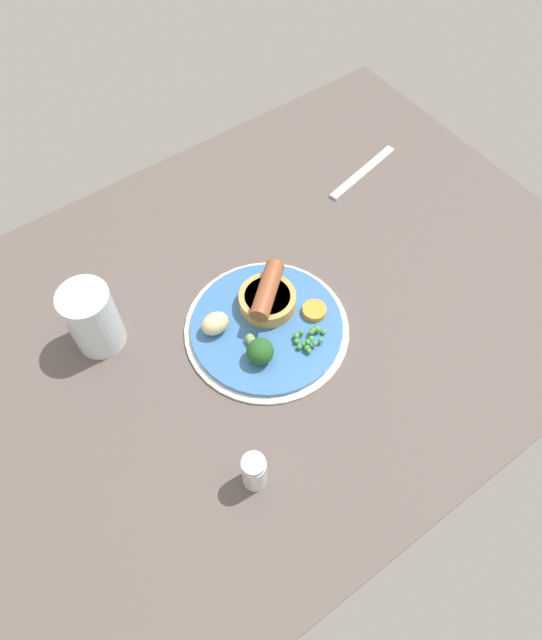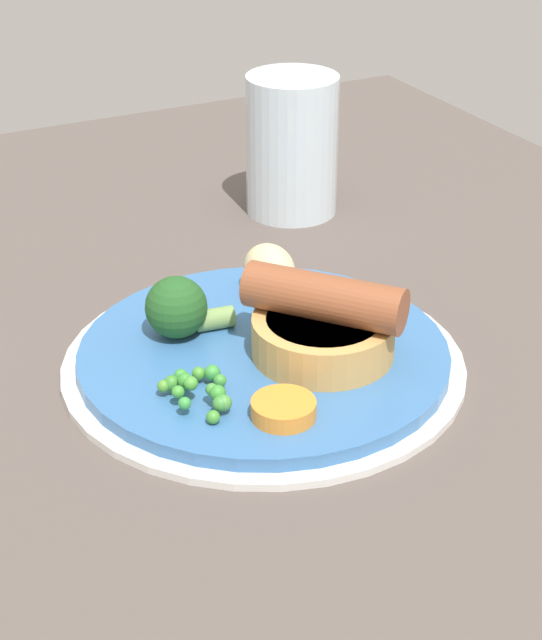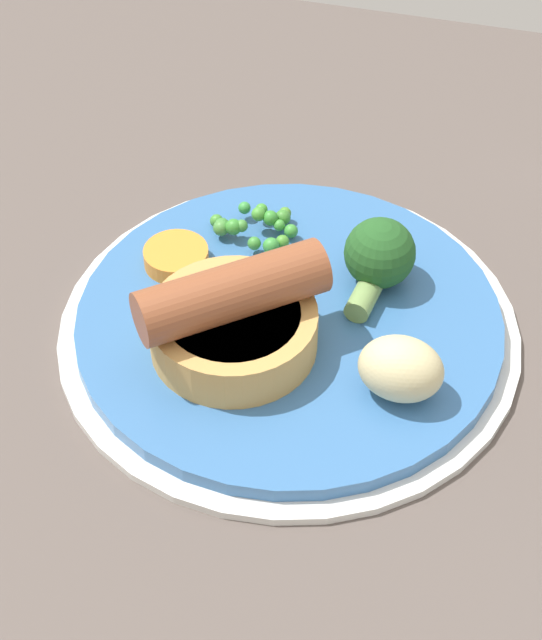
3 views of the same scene
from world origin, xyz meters
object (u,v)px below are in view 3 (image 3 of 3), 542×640
object	(u,v)px
dinner_plate	(289,326)
potato_chunk_0	(401,369)
broccoli_floret_near	(379,256)
pea_pile	(256,226)
carrot_slice_2	(176,257)
sausage_pudding	(228,320)

from	to	relation	value
dinner_plate	potato_chunk_0	world-z (taller)	potato_chunk_0
dinner_plate	broccoli_floret_near	bearing A→B (deg)	-135.65
pea_pile	potato_chunk_0	size ratio (longest dim) A/B	1.23
dinner_plate	broccoli_floret_near	world-z (taller)	broccoli_floret_near
pea_pile	carrot_slice_2	xyz separation A→B (cm)	(3.82, 3.53, -0.29)
dinner_plate	potato_chunk_0	size ratio (longest dim) A/B	5.83
potato_chunk_0	carrot_slice_2	world-z (taller)	potato_chunk_0
broccoli_floret_near	carrot_slice_2	distance (cm)	11.78
sausage_pudding	carrot_slice_2	size ratio (longest dim) A/B	2.56
sausage_pudding	carrot_slice_2	world-z (taller)	sausage_pudding
pea_pile	potato_chunk_0	bearing A→B (deg)	136.73
dinner_plate	carrot_slice_2	distance (cm)	7.96
pea_pile	sausage_pudding	bearing A→B (deg)	97.00
dinner_plate	broccoli_floret_near	size ratio (longest dim) A/B	4.37
carrot_slice_2	pea_pile	bearing A→B (deg)	-137.21
dinner_plate	pea_pile	distance (cm)	7.20
potato_chunk_0	carrot_slice_2	distance (cm)	15.72
dinner_plate	sausage_pudding	distance (cm)	5.05
broccoli_floret_near	potato_chunk_0	xyz separation A→B (cm)	(-2.74, 7.94, -0.19)
sausage_pudding	carrot_slice_2	bearing A→B (deg)	91.16
dinner_plate	carrot_slice_2	size ratio (longest dim) A/B	6.84
dinner_plate	sausage_pudding	bearing A→B (deg)	52.33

